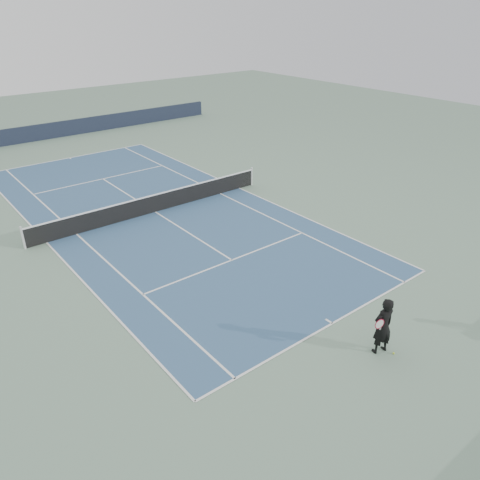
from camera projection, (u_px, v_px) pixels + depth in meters
ground at (155, 212)px, 23.85m from camera, size 80.00×80.00×0.00m
court_surface at (155, 212)px, 23.84m from camera, size 10.97×23.77×0.01m
tennis_net at (154, 203)px, 23.62m from camera, size 12.90×0.10×1.07m
windscreen_far at (40, 132)px, 36.04m from camera, size 30.00×0.25×1.20m
tennis_player at (383, 326)px, 13.93m from camera, size 0.86×0.66×1.90m
tennis_ball at (394, 353)px, 14.21m from camera, size 0.06×0.06×0.06m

